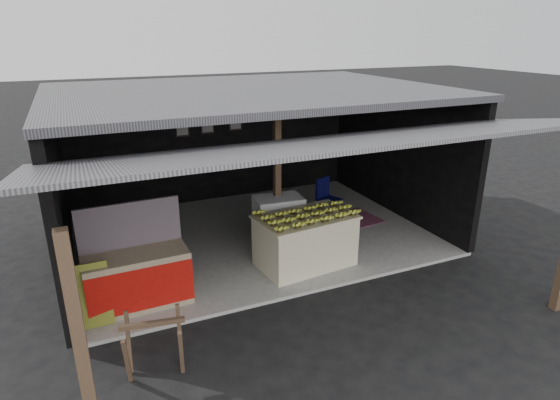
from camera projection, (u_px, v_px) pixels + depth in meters
name	position (u px, v px, depth m)	size (l,w,h in m)	color
ground	(307.00, 295.00, 7.58)	(80.00, 80.00, 0.00)	black
concrete_slab	(253.00, 235.00, 9.72)	(7.00, 5.00, 0.06)	gray
shophouse	(245.00, 134.00, 9.28)	(7.40, 7.29, 3.02)	black
banana_table	(305.00, 240.00, 8.29)	(1.79, 1.21, 0.94)	silver
banana_pile	(306.00, 211.00, 8.10)	(1.57, 0.94, 0.19)	gold
white_crate	(279.00, 221.00, 9.03)	(0.95, 0.68, 1.00)	white
neighbor_stall	(138.00, 276.00, 7.07)	(1.54, 0.73, 1.57)	#998466
green_signboard	(87.00, 297.00, 6.53)	(0.64, 0.04, 0.95)	black
sawhorse	(154.00, 341.00, 5.68)	(0.78, 0.77, 0.76)	#503828
water_barrel	(336.00, 235.00, 9.02)	(0.34, 0.34, 0.51)	#0D2098
plastic_chair	(326.00, 195.00, 10.33)	(0.57, 0.57, 0.93)	#0A0A3A
magenta_rug	(345.00, 220.00, 10.36)	(1.50, 1.00, 0.01)	maroon
picture_frames	(209.00, 125.00, 11.06)	(1.62, 0.04, 0.46)	black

